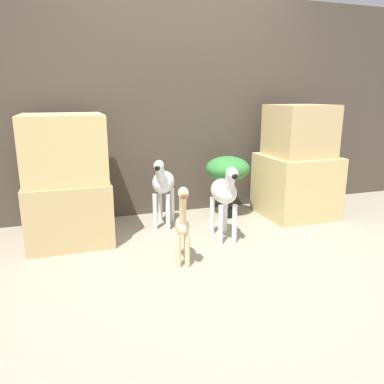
{
  "coord_description": "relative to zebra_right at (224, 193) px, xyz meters",
  "views": [
    {
      "loc": [
        -1.08,
        -2.44,
        1.22
      ],
      "look_at": [
        -0.06,
        0.66,
        0.37
      ],
      "focal_mm": 35.0,
      "sensor_mm": 36.0,
      "label": 1
    }
  ],
  "objects": [
    {
      "name": "wall_back",
      "position": [
        -0.14,
        0.96,
        0.68
      ],
      "size": [
        6.4,
        0.08,
        2.2
      ],
      "color": "#473D33",
      "rests_on": "ground_plane"
    },
    {
      "name": "giraffe_figurine",
      "position": [
        -0.48,
        -0.36,
        -0.1
      ],
      "size": [
        0.19,
        0.43,
        0.63
      ],
      "color": "beige",
      "rests_on": "ground_plane"
    },
    {
      "name": "potted_palm_front",
      "position": [
        0.28,
        0.59,
        0.06
      ],
      "size": [
        0.44,
        0.44,
        0.63
      ],
      "color": "black",
      "rests_on": "ground_plane"
    },
    {
      "name": "zebra_right",
      "position": [
        0.0,
        0.0,
        0.0
      ],
      "size": [
        0.24,
        0.5,
        0.67
      ],
      "color": "white",
      "rests_on": "ground_plane"
    },
    {
      "name": "rock_pillar_left",
      "position": [
        -1.26,
        0.42,
        0.1
      ],
      "size": [
        0.68,
        0.69,
        1.07
      ],
      "color": "tan",
      "rests_on": "ground_plane"
    },
    {
      "name": "zebra_left",
      "position": [
        -0.41,
        0.5,
        0.0
      ],
      "size": [
        0.34,
        0.5,
        0.67
      ],
      "color": "white",
      "rests_on": "ground_plane"
    },
    {
      "name": "ground_plane",
      "position": [
        -0.14,
        -0.38,
        -0.42
      ],
      "size": [
        14.0,
        14.0,
        0.0
      ],
      "primitive_type": "plane",
      "color": "#9E937F"
    },
    {
      "name": "rock_pillar_right",
      "position": [
        0.98,
        0.42,
        0.09
      ],
      "size": [
        0.68,
        0.69,
        1.13
      ],
      "color": "#D1B775",
      "rests_on": "ground_plane"
    }
  ]
}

